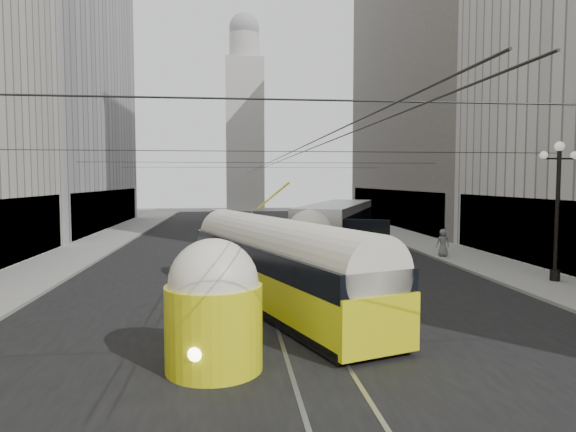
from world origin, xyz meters
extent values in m
cube|color=black|center=(0.00, 32.50, 0.00)|extent=(20.00, 85.00, 0.02)
cube|color=gray|center=(-12.00, 36.00, 0.07)|extent=(4.00, 72.00, 0.15)
cube|color=gray|center=(12.00, 36.00, 0.07)|extent=(4.00, 72.00, 0.15)
cube|color=gray|center=(-0.75, 32.50, 0.00)|extent=(0.12, 85.00, 0.04)
cube|color=gray|center=(0.75, 32.50, 0.00)|extent=(0.12, 85.00, 0.04)
cube|color=black|center=(-14.05, 24.00, 2.00)|extent=(0.10, 18.00, 3.60)
cube|color=#999999|center=(-20.00, 48.00, 14.00)|extent=(12.00, 28.00, 28.00)
cube|color=black|center=(-14.05, 48.00, 2.00)|extent=(0.10, 25.20, 3.60)
cube|color=black|center=(14.05, 22.00, 2.00)|extent=(0.10, 18.00, 3.60)
cube|color=#514C47|center=(20.00, 48.00, 16.00)|extent=(12.00, 32.00, 32.00)
cube|color=black|center=(14.05, 48.00, 2.00)|extent=(0.10, 28.80, 3.60)
cube|color=#B2AFA8|center=(0.00, 80.00, 12.00)|extent=(6.00, 6.00, 24.00)
cylinder|color=#B2AFA8|center=(0.00, 80.00, 26.00)|extent=(4.80, 4.80, 4.00)
sphere|color=gray|center=(0.00, 80.00, 28.96)|extent=(4.80, 4.80, 4.80)
cylinder|color=black|center=(12.60, 18.00, 3.15)|extent=(0.18, 0.18, 6.00)
cylinder|color=black|center=(12.60, 18.00, 0.40)|extent=(0.44, 0.44, 0.50)
cylinder|color=black|center=(12.60, 18.00, 5.75)|extent=(1.60, 0.08, 0.08)
sphere|color=white|center=(12.60, 18.00, 6.30)|extent=(0.44, 0.44, 0.44)
sphere|color=white|center=(11.85, 18.00, 5.90)|extent=(0.36, 0.36, 0.36)
sphere|color=white|center=(13.35, 18.00, 5.90)|extent=(0.36, 0.36, 0.36)
cylinder|color=black|center=(0.00, 4.00, 6.00)|extent=(25.00, 0.03, 0.03)
cylinder|color=black|center=(0.00, 18.00, 6.00)|extent=(25.00, 0.03, 0.03)
cylinder|color=black|center=(0.00, 32.00, 6.00)|extent=(25.00, 0.03, 0.03)
cylinder|color=black|center=(0.00, 46.00, 6.00)|extent=(25.00, 0.03, 0.03)
cylinder|color=black|center=(0.00, 36.00, 5.80)|extent=(0.03, 72.00, 0.03)
cylinder|color=black|center=(0.40, 36.00, 5.80)|extent=(0.03, 72.00, 0.03)
cube|color=yellow|center=(-0.50, 14.99, 0.99)|extent=(6.66, 13.20, 1.60)
cube|color=black|center=(-0.50, 14.99, 0.23)|extent=(6.53, 12.83, 0.28)
cube|color=black|center=(-0.50, 14.99, 2.02)|extent=(6.61, 13.02, 0.80)
cylinder|color=silver|center=(-0.50, 14.99, 2.30)|extent=(6.33, 12.92, 2.16)
cylinder|color=yellow|center=(-2.65, 8.89, 1.08)|extent=(2.44, 2.44, 2.16)
sphere|color=silver|center=(-2.65, 8.89, 2.21)|extent=(2.25, 2.25, 2.25)
cylinder|color=yellow|center=(1.65, 21.10, 1.08)|extent=(2.44, 2.44, 2.16)
sphere|color=silver|center=(1.65, 21.10, 2.21)|extent=(2.25, 2.25, 2.25)
sphere|color=#FFF2BF|center=(-3.03, 7.81, 0.80)|extent=(0.36, 0.36, 0.36)
cube|color=#A3A5A8|center=(4.36, 27.41, 1.69)|extent=(7.38, 13.20, 3.28)
cube|color=black|center=(4.36, 27.41, 2.24)|extent=(7.23, 12.78, 1.20)
cube|color=black|center=(4.36, 20.90, 2.08)|extent=(2.37, 1.02, 1.53)
cylinder|color=black|center=(2.99, 23.02, 0.55)|extent=(0.30, 1.09, 1.09)
cylinder|color=black|center=(5.73, 23.02, 0.55)|extent=(0.30, 1.09, 1.09)
cylinder|color=black|center=(2.99, 31.81, 0.55)|extent=(0.30, 1.09, 1.09)
cylinder|color=black|center=(5.73, 31.81, 0.55)|extent=(0.30, 1.09, 1.09)
cube|color=white|center=(3.40, 40.17, 0.48)|extent=(3.06, 4.88, 0.80)
cube|color=black|center=(3.40, 40.17, 1.05)|extent=(2.27, 2.86, 0.76)
cylinder|color=black|center=(2.56, 38.63, 0.32)|extent=(0.22, 0.65, 0.65)
cylinder|color=black|center=(4.24, 38.63, 0.32)|extent=(0.22, 0.65, 0.65)
cylinder|color=black|center=(2.56, 41.71, 0.32)|extent=(0.22, 0.65, 0.65)
cylinder|color=black|center=(4.24, 41.71, 0.32)|extent=(0.22, 0.65, 0.65)
cube|color=black|center=(-3.51, 53.49, 0.51)|extent=(2.40, 4.97, 0.85)
cube|color=black|center=(-3.51, 53.49, 1.12)|extent=(1.97, 2.79, 0.81)
cylinder|color=black|center=(-4.40, 51.86, 0.34)|extent=(0.22, 0.68, 0.68)
cylinder|color=black|center=(-2.62, 51.86, 0.34)|extent=(0.22, 0.68, 0.68)
cylinder|color=black|center=(-4.40, 55.13, 0.34)|extent=(0.22, 0.68, 0.68)
cylinder|color=black|center=(-2.62, 55.13, 0.34)|extent=(0.22, 0.68, 0.68)
imported|color=slate|center=(10.57, 25.86, 0.98)|extent=(0.83, 0.52, 1.67)
camera|label=1|loc=(-2.17, -3.87, 4.77)|focal=32.00mm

